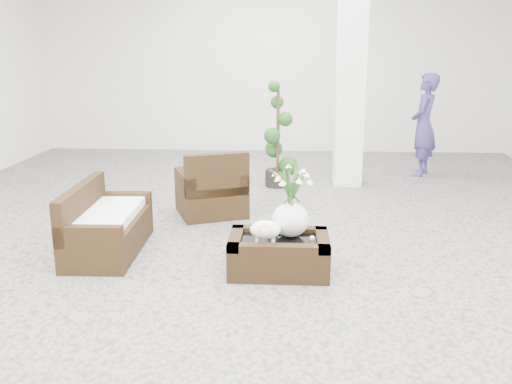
# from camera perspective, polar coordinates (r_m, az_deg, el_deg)

# --- Properties ---
(ground) EXTENTS (11.00, 11.00, 0.00)m
(ground) POSITION_cam_1_polar(r_m,az_deg,el_deg) (5.68, 0.06, -5.80)
(ground) COLOR gray
(ground) RESTS_ON ground
(column) EXTENTS (0.40, 0.40, 3.50)m
(column) POSITION_cam_1_polar(r_m,az_deg,el_deg) (8.16, 9.86, 12.84)
(column) COLOR white
(column) RESTS_ON ground
(coffee_table) EXTENTS (0.90, 0.60, 0.31)m
(coffee_table) POSITION_cam_1_polar(r_m,az_deg,el_deg) (5.05, 2.38, -6.61)
(coffee_table) COLOR #34210F
(coffee_table) RESTS_ON ground
(sheep_figurine) EXTENTS (0.28, 0.23, 0.21)m
(sheep_figurine) POSITION_cam_1_polar(r_m,az_deg,el_deg) (4.87, 0.98, -4.15)
(sheep_figurine) COLOR white
(sheep_figurine) RESTS_ON coffee_table
(planter_narcissus) EXTENTS (0.44, 0.44, 0.80)m
(planter_narcissus) POSITION_cam_1_polar(r_m,az_deg,el_deg) (4.97, 3.62, -0.23)
(planter_narcissus) COLOR white
(planter_narcissus) RESTS_ON coffee_table
(tealight) EXTENTS (0.04, 0.04, 0.03)m
(tealight) POSITION_cam_1_polar(r_m,az_deg,el_deg) (5.01, 5.84, -4.75)
(tealight) COLOR white
(tealight) RESTS_ON coffee_table
(armchair) EXTENTS (0.98, 0.96, 0.81)m
(armchair) POSITION_cam_1_polar(r_m,az_deg,el_deg) (6.72, -4.72, 1.05)
(armchair) COLOR #34210F
(armchair) RESTS_ON ground
(loveseat) EXTENTS (0.65, 1.30, 0.68)m
(loveseat) POSITION_cam_1_polar(r_m,az_deg,el_deg) (5.68, -15.13, -2.70)
(loveseat) COLOR #34210F
(loveseat) RESTS_ON ground
(topiary) EXTENTS (0.40, 0.40, 1.51)m
(topiary) POSITION_cam_1_polar(r_m,az_deg,el_deg) (8.03, 2.29, 5.89)
(topiary) COLOR #1A4114
(topiary) RESTS_ON ground
(shopper) EXTENTS (0.59, 0.70, 1.62)m
(shopper) POSITION_cam_1_polar(r_m,az_deg,el_deg) (9.13, 17.03, 6.67)
(shopper) COLOR #3F3473
(shopper) RESTS_ON ground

